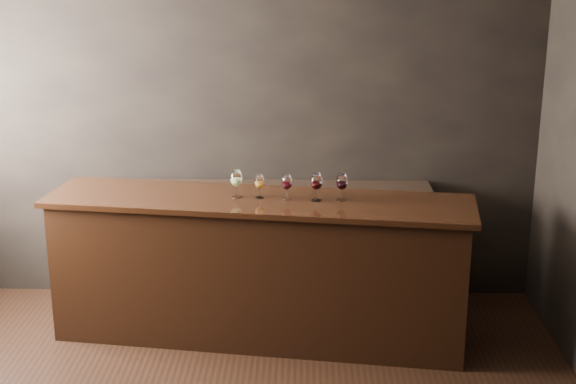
{
  "coord_description": "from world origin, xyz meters",
  "views": [
    {
      "loc": [
        0.63,
        -4.07,
        2.77
      ],
      "look_at": [
        0.51,
        1.42,
        1.13
      ],
      "focal_mm": 50.0,
      "sensor_mm": 36.0,
      "label": 1
    }
  ],
  "objects_px": {
    "glass_white": "(236,179)",
    "glass_red_a": "(287,183)",
    "glass_red_c": "(342,182)",
    "glass_red_b": "(316,182)",
    "glass_amber": "(259,182)",
    "back_bar_shelf": "(257,245)",
    "bar_counter": "(259,271)"
  },
  "relations": [
    {
      "from": "glass_white",
      "to": "glass_red_c",
      "type": "height_order",
      "value": "glass_white"
    },
    {
      "from": "glass_white",
      "to": "glass_amber",
      "type": "xyz_separation_m",
      "value": [
        0.17,
        -0.01,
        -0.02
      ]
    },
    {
      "from": "back_bar_shelf",
      "to": "glass_white",
      "type": "relative_size",
      "value": 13.75
    },
    {
      "from": "bar_counter",
      "to": "back_bar_shelf",
      "type": "relative_size",
      "value": 1.08
    },
    {
      "from": "bar_counter",
      "to": "back_bar_shelf",
      "type": "distance_m",
      "value": 0.61
    },
    {
      "from": "back_bar_shelf",
      "to": "glass_red_c",
      "type": "relative_size",
      "value": 14.19
    },
    {
      "from": "bar_counter",
      "to": "glass_white",
      "type": "distance_m",
      "value": 0.72
    },
    {
      "from": "back_bar_shelf",
      "to": "glass_white",
      "type": "height_order",
      "value": "glass_white"
    },
    {
      "from": "bar_counter",
      "to": "glass_red_c",
      "type": "bearing_deg",
      "value": 5.25
    },
    {
      "from": "bar_counter",
      "to": "glass_red_c",
      "type": "distance_m",
      "value": 0.92
    },
    {
      "from": "bar_counter",
      "to": "glass_red_c",
      "type": "xyz_separation_m",
      "value": [
        0.6,
        -0.03,
        0.69
      ]
    },
    {
      "from": "glass_white",
      "to": "glass_red_a",
      "type": "xyz_separation_m",
      "value": [
        0.36,
        -0.04,
        -0.01
      ]
    },
    {
      "from": "glass_red_c",
      "to": "glass_red_b",
      "type": "bearing_deg",
      "value": -176.39
    },
    {
      "from": "glass_red_a",
      "to": "glass_red_c",
      "type": "xyz_separation_m",
      "value": [
        0.39,
        -0.02,
        0.01
      ]
    },
    {
      "from": "glass_amber",
      "to": "glass_red_a",
      "type": "distance_m",
      "value": 0.2
    },
    {
      "from": "bar_counter",
      "to": "glass_red_a",
      "type": "distance_m",
      "value": 0.71
    },
    {
      "from": "bar_counter",
      "to": "glass_red_b",
      "type": "bearing_deg",
      "value": 2.62
    },
    {
      "from": "bar_counter",
      "to": "glass_red_a",
      "type": "height_order",
      "value": "glass_red_a"
    },
    {
      "from": "glass_amber",
      "to": "back_bar_shelf",
      "type": "bearing_deg",
      "value": 95.93
    },
    {
      "from": "bar_counter",
      "to": "glass_amber",
      "type": "bearing_deg",
      "value": 74.0
    },
    {
      "from": "back_bar_shelf",
      "to": "glass_amber",
      "type": "xyz_separation_m",
      "value": [
        0.06,
        -0.59,
        0.7
      ]
    },
    {
      "from": "bar_counter",
      "to": "glass_red_b",
      "type": "relative_size",
      "value": 14.92
    },
    {
      "from": "glass_amber",
      "to": "glass_red_b",
      "type": "xyz_separation_m",
      "value": [
        0.41,
        -0.06,
        0.02
      ]
    },
    {
      "from": "glass_amber",
      "to": "glass_red_a",
      "type": "height_order",
      "value": "glass_red_a"
    },
    {
      "from": "back_bar_shelf",
      "to": "glass_amber",
      "type": "height_order",
      "value": "glass_amber"
    },
    {
      "from": "back_bar_shelf",
      "to": "glass_red_b",
      "type": "distance_m",
      "value": 1.08
    },
    {
      "from": "glass_white",
      "to": "glass_amber",
      "type": "distance_m",
      "value": 0.17
    },
    {
      "from": "glass_red_a",
      "to": "glass_amber",
      "type": "bearing_deg",
      "value": 171.15
    },
    {
      "from": "back_bar_shelf",
      "to": "glass_red_a",
      "type": "relative_size",
      "value": 15.41
    },
    {
      "from": "glass_white",
      "to": "glass_red_a",
      "type": "bearing_deg",
      "value": -6.14
    },
    {
      "from": "glass_amber",
      "to": "glass_white",
      "type": "bearing_deg",
      "value": 177.13
    },
    {
      "from": "glass_red_a",
      "to": "glass_red_b",
      "type": "distance_m",
      "value": 0.21
    }
  ]
}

